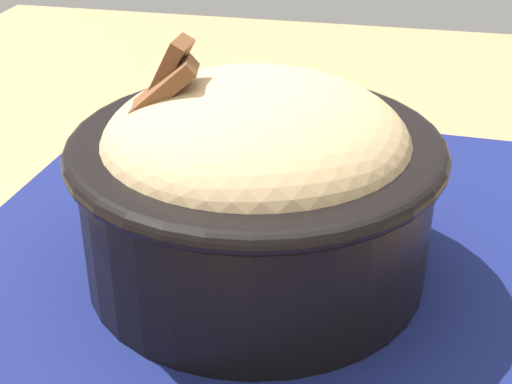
% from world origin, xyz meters
% --- Properties ---
extents(table, '(1.04, 0.83, 0.78)m').
position_xyz_m(table, '(0.00, 0.00, 0.70)').
color(table, '#99754C').
rests_on(table, ground_plane).
extents(placemat, '(0.44, 0.38, 0.00)m').
position_xyz_m(placemat, '(0.00, -0.02, 0.78)').
color(placemat, '#11194C').
rests_on(placemat, table).
extents(bowl, '(0.21, 0.21, 0.13)m').
position_xyz_m(bowl, '(-0.01, -0.02, 0.84)').
color(bowl, black).
rests_on(bowl, placemat).
extents(fork, '(0.03, 0.13, 0.00)m').
position_xyz_m(fork, '(0.09, -0.00, 0.78)').
color(fork, silver).
rests_on(fork, placemat).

